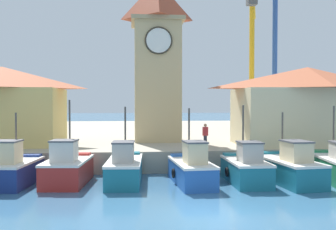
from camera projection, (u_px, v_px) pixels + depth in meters
name	position (u px, v px, depth m)	size (l,w,h in m)	color
ground_plane	(204.00, 215.00, 15.00)	(300.00, 300.00, 0.00)	#386689
quay_wharf	(157.00, 135.00, 43.83)	(120.00, 40.00, 1.33)	#A89E89
fishing_boat_left_outer	(12.00, 170.00, 20.44)	(2.51, 4.27, 3.78)	navy
fishing_boat_left_inner	(67.00, 168.00, 20.77)	(2.38, 4.26, 4.46)	#AD2823
fishing_boat_mid_left	(124.00, 168.00, 21.07)	(2.03, 5.03, 4.09)	#196B7F
fishing_boat_center	(192.00, 169.00, 20.74)	(2.14, 4.72, 4.01)	#2356A8
fishing_boat_mid_right	(246.00, 168.00, 20.99)	(1.95, 4.27, 4.17)	#196B7F
fishing_boat_right_inner	(288.00, 168.00, 21.11)	(2.45, 5.31, 3.79)	#196B7F
clock_tower	(157.00, 56.00, 30.57)	(3.99, 3.99, 14.07)	tan
warehouse_left	(2.00, 105.00, 27.76)	(8.51, 6.01, 5.52)	tan
warehouse_right	(307.00, 105.00, 27.81)	(10.22, 5.61, 5.49)	beige
port_crane_near	(274.00, 55.00, 44.56)	(2.00, 9.91, 20.84)	navy
port_crane_far	(252.00, 71.00, 43.41)	(3.90, 9.70, 17.16)	#976E11
dock_worker_near_tower	(205.00, 136.00, 25.31)	(0.34, 0.22, 1.62)	#33333D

